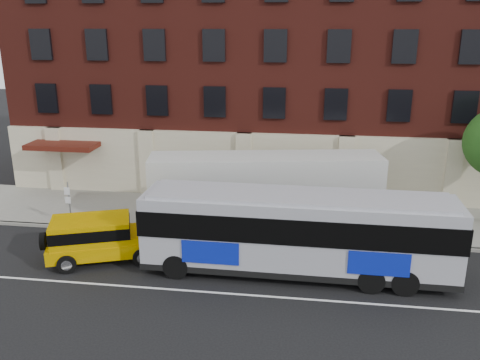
# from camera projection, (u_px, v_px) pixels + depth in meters

# --- Properties ---
(ground) EXTENTS (120.00, 120.00, 0.00)m
(ground) POSITION_uv_depth(u_px,v_px,m) (204.00, 299.00, 19.80)
(ground) COLOR black
(ground) RESTS_ON ground
(sidewalk) EXTENTS (60.00, 6.00, 0.15)m
(sidewalk) POSITION_uv_depth(u_px,v_px,m) (237.00, 214.00, 28.28)
(sidewalk) COLOR gray
(sidewalk) RESTS_ON ground
(kerb) EXTENTS (60.00, 0.25, 0.15)m
(kerb) POSITION_uv_depth(u_px,v_px,m) (229.00, 236.00, 25.45)
(kerb) COLOR gray
(kerb) RESTS_ON ground
(lane_line) EXTENTS (60.00, 0.12, 0.01)m
(lane_line) POSITION_uv_depth(u_px,v_px,m) (207.00, 292.00, 20.27)
(lane_line) COLOR white
(lane_line) RESTS_ON ground
(building) EXTENTS (30.00, 12.10, 15.00)m
(building) POSITION_uv_depth(u_px,v_px,m) (254.00, 67.00, 33.52)
(building) COLOR #551A14
(building) RESTS_ON sidewalk
(sign_pole) EXTENTS (0.30, 0.20, 2.50)m
(sign_pole) POSITION_uv_depth(u_px,v_px,m) (69.00, 201.00, 26.30)
(sign_pole) COLOR gray
(sign_pole) RESTS_ON ground
(city_bus) EXTENTS (13.18, 2.94, 3.60)m
(city_bus) POSITION_uv_depth(u_px,v_px,m) (297.00, 230.00, 21.25)
(city_bus) COLOR #A7A8B2
(city_bus) RESTS_ON ground
(yellow_suv) EXTENTS (5.40, 3.66, 2.02)m
(yellow_suv) POSITION_uv_depth(u_px,v_px,m) (99.00, 236.00, 22.72)
(yellow_suv) COLOR #D09C00
(yellow_suv) RESTS_ON ground
(shipping_container) EXTENTS (12.07, 4.42, 3.94)m
(shipping_container) POSITION_uv_depth(u_px,v_px,m) (265.00, 193.00, 26.07)
(shipping_container) COLOR black
(shipping_container) RESTS_ON ground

